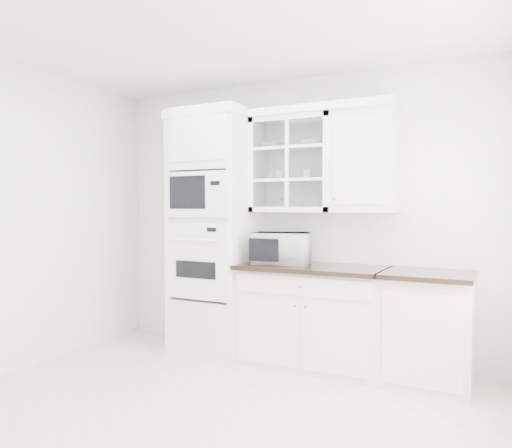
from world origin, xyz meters
The scene contains 13 objects.
ground centered at (0.00, 0.00, 0.01)m, with size 4.00×3.50×0.01m, color beige.
room_shell centered at (0.00, 0.43, 1.78)m, with size 4.00×3.50×2.70m.
oven_column centered at (-0.75, 1.42, 1.20)m, with size 0.76×0.68×2.40m.
base_cabinet_run centered at (0.28, 1.45, 0.46)m, with size 1.32×0.67×0.92m.
extra_base_cabinet centered at (1.28, 1.45, 0.46)m, with size 0.72×0.67×0.92m.
upper_cabinet_glass centered at (0.03, 1.58, 1.85)m, with size 0.80×0.33×0.90m.
upper_cabinet_solid centered at (0.71, 1.58, 1.85)m, with size 0.55×0.33×0.90m, color white.
crown_molding centered at (-0.07, 1.56, 2.33)m, with size 2.14×0.38×0.07m, color white.
countertop_microwave centered at (-0.02, 1.42, 1.07)m, with size 0.50×0.42×0.29m, color white.
bowl_a centered at (-0.20, 1.59, 2.04)m, with size 0.24×0.24×0.06m, color white.
bowl_b centered at (0.21, 1.58, 2.04)m, with size 0.20×0.20×0.06m, color white.
cup_a centered at (-0.13, 1.60, 1.75)m, with size 0.11×0.11×0.09m, color white.
cup_b centered at (0.17, 1.57, 1.76)m, with size 0.11×0.11×0.10m, color white.
Camera 1 is at (1.88, -2.79, 1.45)m, focal length 35.00 mm.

